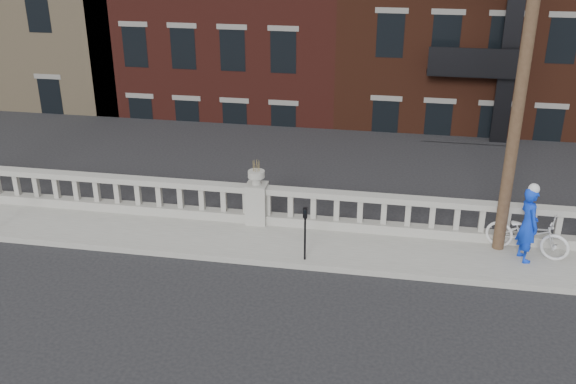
# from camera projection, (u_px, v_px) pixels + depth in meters

# --- Properties ---
(ground) EXTENTS (120.00, 120.00, 0.00)m
(ground) POSITION_uv_depth(u_px,v_px,m) (216.00, 307.00, 13.74)
(ground) COLOR black
(ground) RESTS_ON ground
(sidewalk) EXTENTS (32.00, 2.20, 0.15)m
(sidewalk) POSITION_uv_depth(u_px,v_px,m) (249.00, 240.00, 16.42)
(sidewalk) COLOR gray
(sidewalk) RESTS_ON ground
(balustrade) EXTENTS (28.00, 0.34, 1.03)m
(balustrade) POSITION_uv_depth(u_px,v_px,m) (257.00, 205.00, 17.05)
(balustrade) COLOR gray
(balustrade) RESTS_ON sidewalk
(planter_pedestal) EXTENTS (0.55, 0.55, 1.76)m
(planter_pedestal) POSITION_uv_depth(u_px,v_px,m) (257.00, 199.00, 16.98)
(planter_pedestal) COLOR gray
(planter_pedestal) RESTS_ON sidewalk
(lower_level) EXTENTS (80.00, 44.00, 20.80)m
(lower_level) POSITION_uv_depth(u_px,v_px,m) (349.00, 23.00, 33.43)
(lower_level) COLOR #605E59
(lower_level) RESTS_ON ground
(utility_pole) EXTENTS (1.60, 0.28, 10.00)m
(utility_pole) POSITION_uv_depth(u_px,v_px,m) (528.00, 40.00, 13.90)
(utility_pole) COLOR #422D1E
(utility_pole) RESTS_ON sidewalk
(parking_meter_c) EXTENTS (0.10, 0.09, 1.36)m
(parking_meter_c) POSITION_uv_depth(u_px,v_px,m) (305.00, 228.00, 15.03)
(parking_meter_c) COLOR black
(parking_meter_c) RESTS_ON sidewalk
(bicycle) EXTENTS (2.10, 1.38, 1.04)m
(bicycle) POSITION_uv_depth(u_px,v_px,m) (528.00, 234.00, 15.46)
(bicycle) COLOR silver
(bicycle) RESTS_ON sidewalk
(cyclist) EXTENTS (0.62, 0.77, 1.84)m
(cyclist) POSITION_uv_depth(u_px,v_px,m) (528.00, 224.00, 15.01)
(cyclist) COLOR #0E35D5
(cyclist) RESTS_ON sidewalk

